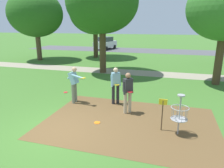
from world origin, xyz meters
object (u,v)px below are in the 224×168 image
object	(u,v)px
tree_mid_center	(95,12)
player_foreground_watching	(74,82)
frisbee_near_basket	(66,92)
player_waiting_left	(128,91)
player_throwing	(116,84)
parked_car_leftmost	(105,43)
disc_golf_basket	(178,113)
tree_near_right	(102,2)
tree_mid_left	(36,14)
frisbee_mid_grass	(97,123)

from	to	relation	value
tree_mid_center	player_foreground_watching	bearing A→B (deg)	-73.18
frisbee_near_basket	player_waiting_left	bearing A→B (deg)	-23.59
player_throwing	parked_car_leftmost	distance (m)	22.51
player_foreground_watching	frisbee_near_basket	bearing A→B (deg)	134.14
frisbee_near_basket	disc_golf_basket	bearing A→B (deg)	-26.55
player_foreground_watching	tree_near_right	distance (m)	7.72
tree_near_right	parked_car_leftmost	world-z (taller)	tree_near_right
player_foreground_watching	tree_mid_left	world-z (taller)	tree_mid_left
player_foreground_watching	parked_car_leftmost	distance (m)	22.35
disc_golf_basket	frisbee_near_basket	xyz separation A→B (m)	(-5.74, 2.87, -0.74)
frisbee_mid_grass	tree_mid_center	bearing A→B (deg)	110.95
frisbee_mid_grass	parked_car_leftmost	distance (m)	24.48
disc_golf_basket	tree_mid_left	xyz separation A→B (m)	(-13.67, 11.84, 3.85)
frisbee_mid_grass	tree_mid_left	world-z (taller)	tree_mid_left
player_throwing	tree_near_right	distance (m)	7.83
disc_golf_basket	tree_near_right	xyz separation A→B (m)	(-5.39, 8.15, 4.34)
player_throwing	player_waiting_left	bearing A→B (deg)	-48.76
player_throwing	player_waiting_left	world-z (taller)	same
disc_golf_basket	player_foreground_watching	bearing A→B (deg)	160.00
player_foreground_watching	parked_car_leftmost	xyz separation A→B (m)	(-5.62, 21.63, -0.06)
tree_near_right	tree_mid_left	size ratio (longest dim) A/B	1.06
player_foreground_watching	player_waiting_left	xyz separation A→B (m)	(2.63, -0.45, -0.02)
player_foreground_watching	frisbee_near_basket	xyz separation A→B (m)	(-1.17, 1.20, -0.98)
tree_near_right	tree_mid_center	bearing A→B (deg)	114.77
player_waiting_left	frisbee_near_basket	bearing A→B (deg)	156.41
tree_near_right	player_waiting_left	bearing A→B (deg)	-63.55
tree_mid_left	parked_car_leftmost	size ratio (longest dim) A/B	1.54
tree_near_right	frisbee_near_basket	bearing A→B (deg)	-93.75
disc_golf_basket	player_throwing	xyz separation A→B (m)	(-2.69, 2.07, 0.21)
player_throwing	frisbee_near_basket	world-z (taller)	player_throwing
frisbee_near_basket	tree_mid_center	bearing A→B (deg)	103.36
frisbee_near_basket	frisbee_mid_grass	size ratio (longest dim) A/B	0.94
parked_car_leftmost	tree_near_right	bearing A→B (deg)	-72.40
tree_near_right	disc_golf_basket	bearing A→B (deg)	-56.51
tree_mid_left	tree_mid_center	world-z (taller)	tree_mid_center
parked_car_leftmost	frisbee_mid_grass	bearing A→B (deg)	-72.46
player_throwing	tree_near_right	xyz separation A→B (m)	(-2.70, 6.09, 4.12)
player_waiting_left	tree_near_right	bearing A→B (deg)	116.45
tree_near_right	player_foreground_watching	bearing A→B (deg)	-82.78
disc_golf_basket	frisbee_mid_grass	size ratio (longest dim) A/B	6.09
tree_mid_center	disc_golf_basket	bearing A→B (deg)	-60.40
player_foreground_watching	tree_mid_left	distance (m)	14.12
player_throwing	tree_near_right	world-z (taller)	tree_near_right
frisbee_mid_grass	player_foreground_watching	bearing A→B (deg)	135.88
parked_car_leftmost	player_throwing	bearing A→B (deg)	-70.53
tree_mid_left	player_throwing	bearing A→B (deg)	-41.69
player_waiting_left	disc_golf_basket	bearing A→B (deg)	-31.93
player_waiting_left	tree_near_right	size ratio (longest dim) A/B	0.23
tree_near_right	tree_mid_left	bearing A→B (deg)	155.95
disc_golf_basket	tree_mid_center	distance (m)	18.08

